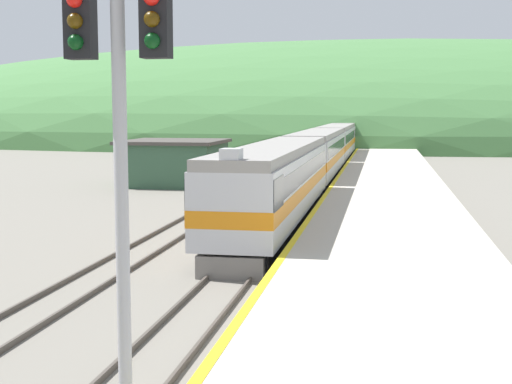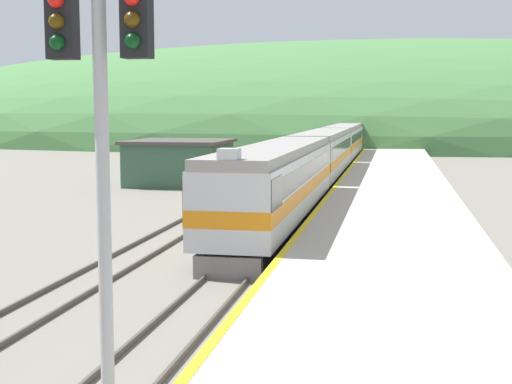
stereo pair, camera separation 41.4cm
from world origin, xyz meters
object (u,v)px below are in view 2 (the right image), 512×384
Objects in this scene: carriage_second at (323,155)px; carriage_fifth at (362,131)px; express_train_lead_car at (277,184)px; carriage_fourth at (354,135)px; carriage_third at (343,143)px; signal_mast_main at (101,117)px.

carriage_fifth is at bearing 90.00° from carriage_second.
express_train_lead_car is 21.36m from carriage_second.
carriage_fourth is (0.00, 62.79, -0.01)m from express_train_lead_car.
carriage_fifth is (0.00, 41.44, 0.00)m from carriage_third.
express_train_lead_car is 1.04× the size of carriage_third.
carriage_fourth is at bearing -90.00° from carriage_fifth.
express_train_lead_car reaches higher than carriage_second.
carriage_second is 20.72m from carriage_third.
carriage_second is at bearing -90.00° from carriage_third.
signal_mast_main is at bearing -86.97° from express_train_lead_car.
express_train_lead_car is at bearing 93.03° from signal_mast_main.
carriage_second and carriage_fourth have the same top height.
express_train_lead_car is 1.04× the size of carriage_fourth.
carriage_second is 1.00× the size of carriage_fourth.
carriage_fifth is 106.19m from signal_mast_main.
express_train_lead_car is 22.89m from signal_mast_main.
carriage_fifth is at bearing 90.00° from carriage_fourth.
express_train_lead_car is at bearing -90.00° from carriage_third.
carriage_second is 1.00× the size of carriage_fifth.
signal_mast_main is (1.20, -106.14, 3.28)m from carriage_fifth.
carriage_second is 44.12m from signal_mast_main.
signal_mast_main reaches higher than carriage_second.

